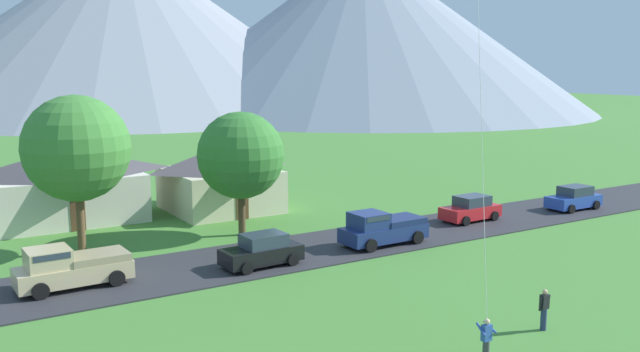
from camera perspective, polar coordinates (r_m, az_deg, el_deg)
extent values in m
cube|color=#2D2D33|center=(37.95, -3.47, -6.57)|extent=(160.00, 6.64, 0.08)
cone|color=gray|center=(155.94, 3.54, 12.08)|extent=(101.74, 101.74, 36.24)
cone|color=#8E939E|center=(161.51, -16.02, 11.93)|extent=(109.94, 109.94, 37.80)
cone|color=gray|center=(190.10, -8.89, 8.81)|extent=(72.90, 72.90, 18.50)
cube|color=beige|center=(49.71, -8.34, -1.14)|extent=(7.13, 7.32, 2.99)
pyramid|color=#564C51|center=(49.35, -8.40, 1.51)|extent=(7.70, 7.90, 1.64)
cube|color=brown|center=(46.51, -6.50, -2.44)|extent=(0.90, 0.06, 2.00)
cube|color=beige|center=(48.60, -20.43, -1.75)|extent=(9.53, 6.29, 3.18)
pyramid|color=#474247|center=(48.22, -20.59, 1.12)|extent=(10.30, 6.79, 1.75)
cube|color=brown|center=(45.67, -19.58, -3.14)|extent=(0.90, 0.06, 2.00)
cylinder|color=#4C3823|center=(42.23, -6.56, -2.96)|extent=(0.44, 0.44, 2.98)
sphere|color=#33752D|center=(41.64, -6.65, 1.73)|extent=(5.32, 5.32, 5.32)
cylinder|color=brown|center=(40.12, -19.39, -3.54)|extent=(0.44, 0.44, 3.71)
sphere|color=#3D7F33|center=(39.46, -19.70, 2.20)|extent=(5.84, 5.84, 5.84)
cube|color=black|center=(35.68, -4.93, -6.55)|extent=(4.28, 1.99, 0.80)
cube|color=#2D3847|center=(35.56, -4.73, -5.37)|extent=(2.27, 1.68, 0.68)
cylinder|color=black|center=(34.36, -6.13, -7.68)|extent=(0.65, 0.27, 0.64)
cylinder|color=black|center=(35.93, -7.54, -6.95)|extent=(0.65, 0.27, 0.64)
cylinder|color=black|center=(35.66, -2.29, -7.00)|extent=(0.65, 0.27, 0.64)
cylinder|color=black|center=(37.18, -3.81, -6.34)|extent=(0.65, 0.27, 0.64)
cube|color=red|center=(46.76, 12.45, -2.94)|extent=(4.26, 1.94, 0.80)
cube|color=#2D3847|center=(46.72, 12.61, -2.03)|extent=(2.25, 1.66, 0.68)
cylinder|color=black|center=(45.24, 12.08, -3.70)|extent=(0.65, 0.26, 0.64)
cylinder|color=black|center=(46.51, 10.46, -3.29)|extent=(0.65, 0.26, 0.64)
cylinder|color=black|center=(47.18, 14.38, -3.25)|extent=(0.65, 0.26, 0.64)
cylinder|color=black|center=(48.39, 12.76, -2.88)|extent=(0.65, 0.26, 0.64)
cube|color=#2847A8|center=(52.58, 20.42, -1.96)|extent=(4.22, 1.84, 0.80)
cube|color=#2D3847|center=(52.57, 20.57, -1.15)|extent=(2.21, 1.60, 0.68)
cylinder|color=black|center=(51.04, 20.27, -2.60)|extent=(0.64, 0.25, 0.64)
cylinder|color=black|center=(52.17, 18.69, -2.27)|extent=(0.64, 0.25, 0.64)
cylinder|color=black|center=(53.15, 22.09, -2.25)|extent=(0.64, 0.25, 0.64)
cylinder|color=black|center=(54.24, 20.53, -1.94)|extent=(0.64, 0.25, 0.64)
cube|color=navy|center=(39.92, 5.35, -4.74)|extent=(5.22, 2.06, 0.84)
cube|color=navy|center=(39.06, 4.09, -3.72)|extent=(1.92, 1.86, 0.90)
cube|color=#2D3847|center=(39.00, 4.10, -3.33)|extent=(1.64, 1.90, 0.28)
cube|color=navy|center=(40.48, 6.65, -3.69)|extent=(2.72, 1.99, 0.36)
cylinder|color=black|center=(38.20, 4.26, -5.82)|extent=(0.76, 0.29, 0.76)
cylinder|color=black|center=(39.80, 2.50, -5.18)|extent=(0.76, 0.29, 0.76)
cylinder|color=black|center=(40.27, 8.15, -5.10)|extent=(0.76, 0.29, 0.76)
cylinder|color=black|center=(41.79, 6.33, -4.53)|extent=(0.76, 0.29, 0.76)
cube|color=#C6B284|center=(34.29, -19.90, -7.61)|extent=(5.25, 2.14, 0.84)
cube|color=#C6B284|center=(33.84, -21.80, -6.42)|extent=(1.95, 1.89, 0.90)
cube|color=#2D3847|center=(33.77, -21.83, -5.98)|extent=(1.66, 1.92, 0.28)
cube|color=tan|center=(34.39, -18.09, -6.43)|extent=(2.75, 2.03, 0.36)
cylinder|color=black|center=(33.10, -22.34, -8.90)|extent=(0.77, 0.30, 0.76)
cylinder|color=black|center=(35.02, -23.00, -7.96)|extent=(0.77, 0.30, 0.76)
cylinder|color=black|center=(33.84, -16.64, -8.19)|extent=(0.77, 0.30, 0.76)
cylinder|color=black|center=(35.72, -17.60, -7.31)|extent=(0.77, 0.30, 0.76)
cylinder|color=#3D3D42|center=(25.31, 13.70, -14.14)|extent=(0.24, 0.24, 0.88)
cube|color=#2D51A3|center=(25.03, 13.76, -12.61)|extent=(0.36, 0.22, 0.58)
sphere|color=beige|center=(24.89, 13.80, -11.75)|extent=(0.21, 0.21, 0.21)
cylinder|color=#2D51A3|center=(24.87, 13.31, -12.39)|extent=(0.18, 0.55, 0.37)
cylinder|color=#2D51A3|center=(25.17, 14.03, -12.15)|extent=(0.18, 0.55, 0.37)
cylinder|color=silver|center=(25.96, 13.28, 6.87)|extent=(3.08, 4.52, 15.72)
cylinder|color=navy|center=(28.93, 18.18, -11.32)|extent=(0.24, 0.24, 0.88)
cube|color=black|center=(28.69, 18.26, -9.95)|extent=(0.36, 0.22, 0.58)
sphere|color=tan|center=(28.56, 18.30, -9.19)|extent=(0.21, 0.21, 0.21)
cylinder|color=black|center=(28.54, 17.97, -10.14)|extent=(0.12, 0.18, 0.59)
cylinder|color=black|center=(28.86, 18.54, -9.95)|extent=(0.12, 0.18, 0.59)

